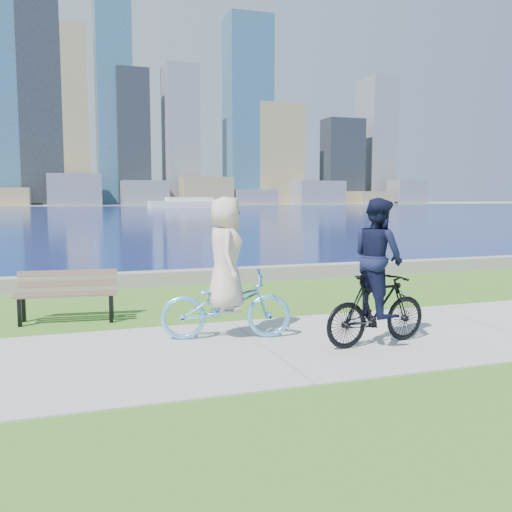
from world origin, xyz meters
The scene contains 10 objects.
ground centered at (0.00, 0.00, 0.00)m, with size 320.00×320.00×0.00m, color #36691B.
concrete_path centered at (0.00, 0.00, 0.01)m, with size 80.00×3.50×0.02m, color #989894.
seawall centered at (0.00, 6.20, 0.17)m, with size 90.00×0.50×0.35m, color gray.
bay_water centered at (0.00, 72.00, 0.00)m, with size 320.00×131.00×0.01m, color navy.
far_shore centered at (0.00, 130.00, 0.06)m, with size 320.00×30.00×0.12m, color gray.
city_skyline centered at (-0.57, 129.16, 21.29)m, with size 174.40×20.95×76.00m.
ferry_far centered at (18.65, 90.35, 0.79)m, with size 13.98×3.99×1.90m.
park_bench centered at (-2.65, 2.78, 0.54)m, with size 1.75×0.77×0.88m.
cyclist_woman centered at (-0.38, 0.66, 0.82)m, with size 1.10×2.08×2.15m.
cyclist_man centered at (1.58, -0.42, 0.92)m, with size 0.74×1.78×2.14m.
Camera 1 is at (-2.72, -7.55, 2.19)m, focal length 40.00 mm.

